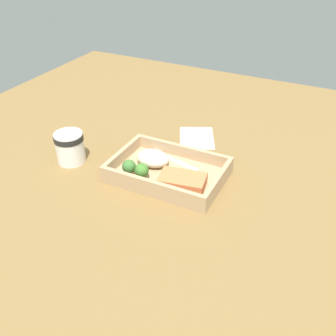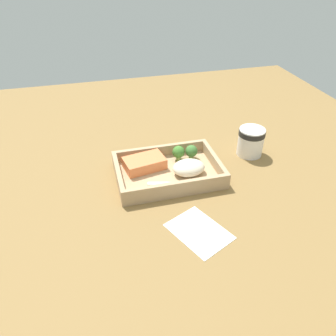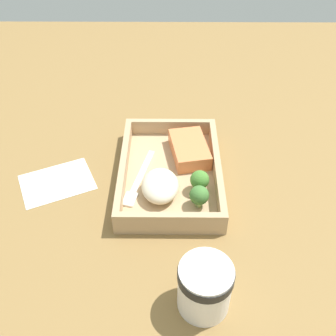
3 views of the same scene
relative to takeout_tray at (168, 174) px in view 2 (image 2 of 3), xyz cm
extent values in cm
cube|color=olive|center=(0.00, 0.00, -1.60)|extent=(160.00, 160.00, 2.00)
cube|color=tan|center=(0.00, 0.00, 0.00)|extent=(28.19, 19.25, 1.20)
cube|color=tan|center=(0.00, -9.03, 2.23)|extent=(28.19, 1.20, 3.25)
cube|color=tan|center=(0.00, 9.03, 2.23)|extent=(28.19, 1.20, 3.25)
cube|color=tan|center=(-13.50, 0.00, 2.23)|extent=(1.20, 16.85, 3.25)
cube|color=tan|center=(13.50, 0.00, 2.23)|extent=(1.20, 16.85, 3.25)
cube|color=#E87E48|center=(-5.76, 3.89, 2.14)|extent=(12.06, 8.66, 3.09)
ellipsoid|color=beige|center=(5.33, -1.83, 2.52)|extent=(8.79, 6.83, 3.83)
cylinder|color=#8AAC60|center=(4.52, 5.39, 1.46)|extent=(1.34, 1.34, 1.71)
sphere|color=#467F2F|center=(4.52, 5.39, 3.29)|extent=(3.53, 3.53, 3.53)
cylinder|color=#82A25E|center=(8.33, 5.12, 1.39)|extent=(1.33, 1.33, 1.59)
sphere|color=#427633|center=(8.33, 5.12, 3.15)|extent=(3.49, 3.49, 3.49)
cube|color=white|center=(-0.50, -5.38, 0.82)|extent=(12.29, 4.14, 0.44)
cube|color=white|center=(7.15, -7.33, 0.82)|extent=(3.84, 2.97, 0.44)
cylinder|color=white|center=(26.78, 4.88, 3.63)|extent=(7.56, 7.56, 8.46)
cylinder|color=black|center=(26.78, 4.88, 6.70)|extent=(7.79, 7.79, 1.52)
cube|color=white|center=(1.40, -22.12, -0.48)|extent=(14.72, 16.42, 0.24)
camera|label=1|loc=(-36.86, 73.99, 56.74)|focal=42.00mm
camera|label=2|loc=(-18.47, -70.60, 53.04)|focal=35.00mm
camera|label=3|loc=(56.64, 0.43, 52.54)|focal=42.00mm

